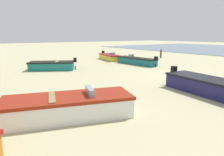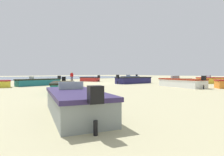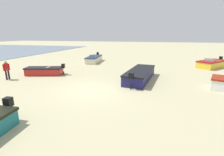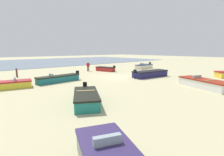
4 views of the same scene
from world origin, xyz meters
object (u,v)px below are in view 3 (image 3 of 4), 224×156
Objects in this scene: boat_yellow_2 at (212,64)px; boat_cream_6 at (94,59)px; beach_walker_foreground at (6,69)px; boat_navy_9 at (140,75)px; boat_red_4 at (45,71)px.

boat_yellow_2 is 14.73m from boat_cream_6.
beach_walker_foreground reaches higher than boat_yellow_2.
boat_cream_6 is (-0.22, -14.72, -0.01)m from boat_yellow_2.
boat_navy_9 is at bearing 126.13° from boat_cream_6.
boat_cream_6 is 11.33m from beach_walker_foreground.
boat_navy_9 is (-0.59, 8.96, 0.06)m from boat_red_4.
boat_cream_6 is 10.60m from boat_navy_9.
boat_cream_6 is 2.85× the size of beach_walker_foreground.
boat_cream_6 is at bearing -28.02° from boat_red_4.
boat_navy_9 is 3.48× the size of beach_walker_foreground.
boat_red_4 is (8.17, -16.51, -0.05)m from boat_yellow_2.
boat_yellow_2 is at bearing 52.47° from boat_navy_9.
boat_navy_9 is 11.29m from beach_walker_foreground.
boat_red_4 is at bearing 67.40° from boat_yellow_2.
boat_yellow_2 is 2.53× the size of beach_walker_foreground.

